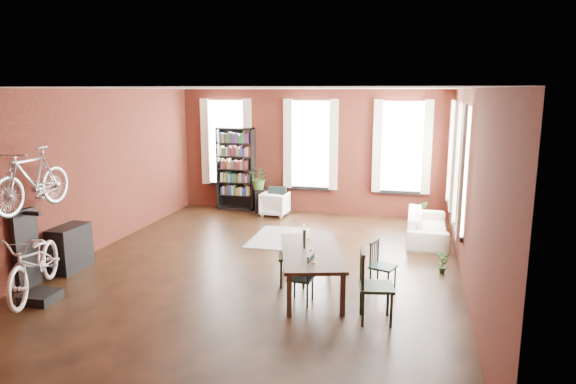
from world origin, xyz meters
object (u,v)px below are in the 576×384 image
(plant_stand, at_px, (261,201))
(dining_table, at_px, (311,271))
(dining_chair_d, at_px, (383,266))
(cream_sofa, at_px, (427,221))
(bookshelf, at_px, (236,169))
(console_table, at_px, (70,248))
(bike_trainer, at_px, (41,297))
(dining_chair_c, at_px, (376,286))
(white_armchair, at_px, (275,203))
(bicycle_floor, at_px, (32,233))
(dining_chair_a, at_px, (301,278))
(dining_chair_b, at_px, (292,256))

(plant_stand, bearing_deg, dining_table, -64.58)
(dining_chair_d, bearing_deg, cream_sofa, 5.61)
(bookshelf, height_order, console_table, bookshelf)
(cream_sofa, distance_m, bike_trainer, 7.55)
(dining_chair_c, xyz_separation_m, console_table, (-5.48, 0.79, -0.11))
(bookshelf, xyz_separation_m, white_armchair, (1.19, -0.40, -0.77))
(bike_trainer, xyz_separation_m, console_table, (-0.47, 1.36, 0.33))
(console_table, height_order, bicycle_floor, bicycle_floor)
(bookshelf, relative_size, console_table, 2.75)
(bookshelf, distance_m, plant_stand, 1.08)
(cream_sofa, height_order, bicycle_floor, bicycle_floor)
(dining_chair_d, relative_size, bookshelf, 0.37)
(dining_chair_a, distance_m, console_table, 4.35)
(bookshelf, xyz_separation_m, console_table, (-1.28, -5.20, -0.70))
(white_armchair, bearing_deg, plant_stand, -25.21)
(dining_chair_a, bearing_deg, dining_chair_d, 127.37)
(console_table, bearing_deg, dining_chair_c, -8.20)
(bicycle_floor, bearing_deg, dining_table, -0.11)
(dining_chair_d, bearing_deg, plant_stand, 55.36)
(dining_chair_b, bearing_deg, console_table, -100.47)
(dining_chair_a, height_order, dining_chair_c, dining_chair_c)
(dining_table, relative_size, dining_chair_c, 1.96)
(plant_stand, bearing_deg, dining_chair_c, -59.27)
(dining_chair_d, xyz_separation_m, bicycle_floor, (-5.04, -1.76, 0.69))
(dining_chair_b, bearing_deg, bike_trainer, -79.72)
(dining_table, bearing_deg, white_armchair, 95.83)
(console_table, bearing_deg, cream_sofa, 29.33)
(bookshelf, distance_m, cream_sofa, 5.28)
(bookshelf, bearing_deg, bicycle_floor, -97.11)
(bookshelf, bearing_deg, plant_stand, -11.23)
(white_armchair, bearing_deg, dining_chair_d, 127.97)
(dining_chair_c, height_order, bicycle_floor, bicycle_floor)
(bike_trainer, relative_size, bicycle_floor, 0.25)
(bike_trainer, bearing_deg, dining_table, 19.74)
(cream_sofa, bearing_deg, white_armchair, 70.90)
(dining_table, bearing_deg, dining_chair_c, -53.59)
(console_table, relative_size, bicycle_floor, 0.42)
(dining_table, distance_m, dining_chair_a, 0.46)
(dining_chair_c, relative_size, plant_stand, 1.65)
(dining_chair_d, xyz_separation_m, console_table, (-5.50, -0.36, -0.00))
(dining_table, height_order, dining_chair_d, dining_chair_d)
(dining_table, relative_size, bookshelf, 0.91)
(dining_chair_d, xyz_separation_m, white_armchair, (-3.04, 4.44, -0.07))
(console_table, distance_m, bicycle_floor, 1.62)
(white_armchair, height_order, console_table, console_table)
(dining_table, height_order, dining_chair_b, dining_chair_b)
(white_armchair, distance_m, bike_trainer, 6.48)
(dining_table, xyz_separation_m, console_table, (-4.39, -0.05, 0.06))
(white_armchair, bearing_deg, dining_table, 115.60)
(dining_table, xyz_separation_m, cream_sofa, (1.84, 3.45, 0.07))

